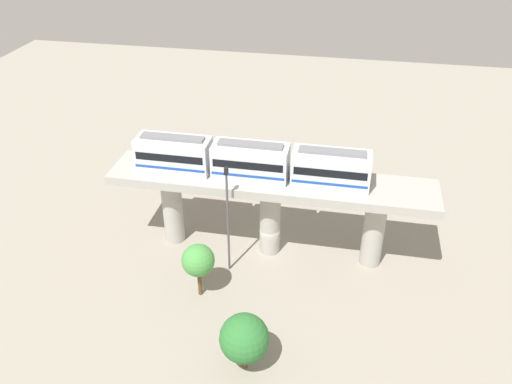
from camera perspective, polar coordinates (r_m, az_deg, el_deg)
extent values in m
plane|color=gray|center=(50.75, 1.47, -6.25)|extent=(120.00, 120.00, 0.00)
cylinder|color=#A8A59E|center=(48.30, 12.58, -4.09)|extent=(1.90, 1.90, 7.15)
cylinder|color=#A8A59E|center=(48.62, 1.52, -2.94)|extent=(1.90, 1.90, 7.15)
cylinder|color=#A8A59E|center=(50.70, -8.98, -1.75)|extent=(1.90, 1.90, 7.15)
cube|color=#A8A59E|center=(46.46, 1.59, 1.08)|extent=(5.20, 28.85, 0.80)
cube|color=silver|center=(45.08, 8.10, 2.50)|extent=(2.60, 6.60, 3.00)
cube|color=black|center=(44.96, 8.12, 2.77)|extent=(2.64, 6.07, 0.70)
cube|color=#1947B2|center=(45.45, 8.03, 1.67)|extent=(2.64, 6.34, 0.24)
cube|color=slate|center=(44.32, 8.25, 4.32)|extent=(1.10, 5.61, 0.24)
cube|color=silver|center=(45.80, -0.60, 3.34)|extent=(2.60, 6.60, 3.00)
cube|color=black|center=(45.68, -0.60, 3.61)|extent=(2.64, 6.07, 0.70)
cube|color=#1947B2|center=(46.16, -0.59, 2.52)|extent=(2.64, 6.34, 0.24)
cube|color=slate|center=(45.04, -0.61, 5.15)|extent=(1.10, 5.61, 0.24)
cube|color=silver|center=(47.53, -8.86, 4.07)|extent=(2.60, 6.60, 3.00)
cube|color=black|center=(47.41, -8.88, 4.33)|extent=(2.64, 6.07, 0.70)
cube|color=#1947B2|center=(47.88, -8.78, 3.27)|extent=(2.64, 6.34, 0.24)
cube|color=slate|center=(46.80, -9.02, 5.82)|extent=(1.10, 5.61, 0.24)
cube|color=red|center=(60.29, -3.13, 1.10)|extent=(1.93, 4.25, 1.00)
cube|color=black|center=(59.87, -3.30, 1.84)|extent=(1.71, 2.35, 0.76)
cube|color=black|center=(60.75, 5.17, 1.27)|extent=(2.39, 4.42, 1.00)
cube|color=black|center=(60.32, 5.06, 2.01)|extent=(1.96, 2.51, 0.76)
cylinder|color=brown|center=(40.00, -1.25, -17.43)|extent=(0.36, 0.36, 2.06)
sphere|color=#2D7233|center=(38.50, -1.28, -15.49)|extent=(3.57, 3.57, 3.57)
cylinder|color=brown|center=(45.40, -6.09, -9.50)|extent=(0.36, 0.36, 2.93)
sphere|color=#479342|center=(43.97, -6.26, -7.33)|extent=(2.75, 2.75, 2.75)
cylinder|color=#4C4C51|center=(45.62, -3.04, -3.47)|extent=(0.20, 0.20, 9.95)
cube|color=black|center=(42.78, -3.24, 2.29)|extent=(0.44, 0.28, 0.60)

